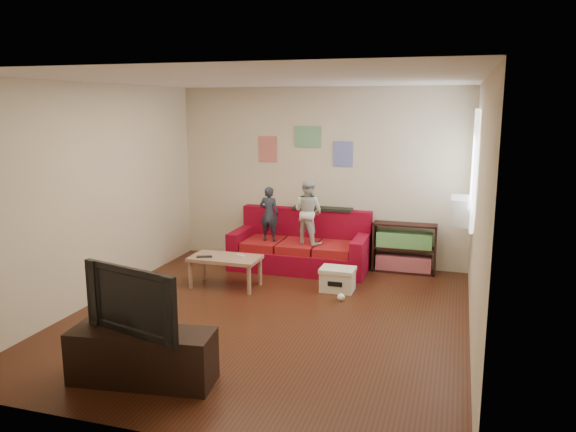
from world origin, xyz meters
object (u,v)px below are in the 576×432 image
(coffee_table, at_px, (225,261))
(file_box, at_px, (338,279))
(child_a, at_px, (269,214))
(television, at_px, (139,298))
(child_b, at_px, (308,212))
(bookshelf, at_px, (404,250))
(tv_stand, at_px, (142,356))
(sofa, at_px, (301,248))

(coffee_table, height_order, file_box, coffee_table)
(file_box, bearing_deg, child_a, 148.70)
(television, bearing_deg, child_a, 106.26)
(child_a, height_order, file_box, child_a)
(television, bearing_deg, coffee_table, 112.70)
(child_a, relative_size, child_b, 0.86)
(bookshelf, bearing_deg, tv_stand, -114.69)
(child_b, xyz_separation_m, television, (-0.52, -3.70, -0.12))
(child_a, distance_m, coffee_table, 1.15)
(bookshelf, height_order, television, television)
(coffee_table, height_order, television, television)
(file_box, distance_m, television, 3.24)
(child_b, bearing_deg, child_a, 21.65)
(child_b, relative_size, television, 0.91)
(child_b, distance_m, bookshelf, 1.53)
(bookshelf, bearing_deg, file_box, -123.56)
(coffee_table, xyz_separation_m, bookshelf, (2.24, 1.41, -0.04))
(child_b, bearing_deg, coffee_table, 70.60)
(coffee_table, xyz_separation_m, television, (0.36, -2.69, 0.42))
(bookshelf, bearing_deg, child_b, -163.63)
(coffee_table, xyz_separation_m, tv_stand, (0.36, -2.69, -0.12))
(coffee_table, bearing_deg, child_a, 74.41)
(child_b, distance_m, tv_stand, 3.80)
(file_box, bearing_deg, child_b, 129.64)
(child_a, height_order, television, child_a)
(coffee_table, bearing_deg, tv_stand, -82.38)
(bookshelf, height_order, tv_stand, bookshelf)
(file_box, bearing_deg, coffee_table, -169.41)
(child_b, bearing_deg, sofa, -27.20)
(file_box, xyz_separation_m, television, (-1.13, -2.97, 0.63))
(bookshelf, bearing_deg, child_a, -168.47)
(bookshelf, relative_size, tv_stand, 0.71)
(child_b, height_order, bookshelf, child_b)
(sofa, bearing_deg, file_box, -50.07)
(child_b, height_order, coffee_table, child_b)
(child_a, relative_size, bookshelf, 0.90)
(child_a, height_order, child_b, child_b)
(bookshelf, distance_m, tv_stand, 4.51)
(child_b, height_order, file_box, child_b)
(file_box, height_order, tv_stand, tv_stand)
(sofa, xyz_separation_m, television, (-0.38, -3.87, 0.49))
(sofa, relative_size, tv_stand, 1.58)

